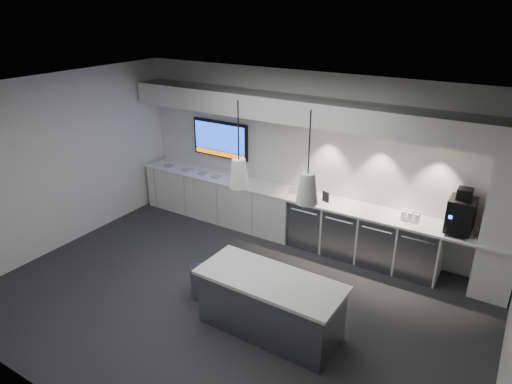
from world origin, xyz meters
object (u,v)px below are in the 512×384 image
Objects in this scene: island at (270,304)px; wall_tv at (220,139)px; bin at (202,282)px; coffee_machine at (461,214)px.

wall_tv is at bearing 136.28° from island.
coffee_machine is (3.06, 2.32, 0.94)m from bin.
bin is at bearing -60.27° from wall_tv.
wall_tv is 4.55m from coffee_machine.
coffee_machine reaches higher than island.
bin is (1.46, -2.57, -1.33)m from wall_tv.
coffee_machine is at bearing -3.13° from wall_tv.
coffee_machine is at bearing 54.82° from island.
island is at bearing -126.23° from coffee_machine.
bin is (-1.25, 0.14, -0.18)m from island.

